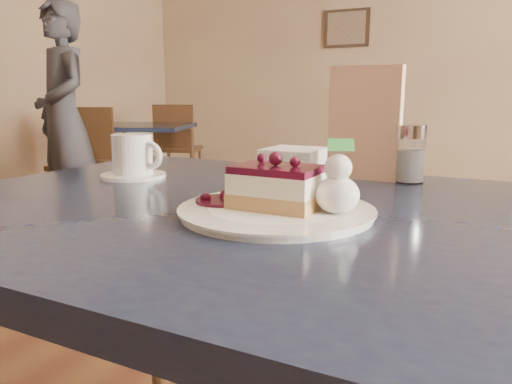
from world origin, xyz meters
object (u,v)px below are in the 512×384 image
at_px(dessert_plate, 276,212).
at_px(main_table, 290,258).
at_px(cheesecake_slice, 276,187).
at_px(patron, 64,117).
at_px(coffee_set, 134,158).
at_px(bg_table_far_left, 138,195).

bearing_deg(dessert_plate, main_table, 89.43).
height_order(dessert_plate, cheesecake_slice, cheesecake_slice).
relative_size(dessert_plate, cheesecake_slice, 2.22).
bearing_deg(patron, dessert_plate, -13.24).
height_order(cheesecake_slice, patron, patron).
distance_m(main_table, cheesecake_slice, 0.14).
height_order(coffee_set, bg_table_far_left, coffee_set).
bearing_deg(patron, bg_table_far_left, 119.70).
xyz_separation_m(dessert_plate, bg_table_far_left, (-2.75, 2.90, -0.77)).
height_order(main_table, patron, patron).
bearing_deg(coffee_set, patron, 140.63).
bearing_deg(dessert_plate, bg_table_far_left, 133.49).
bearing_deg(main_table, dessert_plate, -90.00).
bearing_deg(patron, coffee_set, -15.64).
xyz_separation_m(main_table, coffee_set, (-0.43, 0.12, 0.13)).
distance_m(coffee_set, patron, 2.87).
relative_size(coffee_set, bg_table_far_left, 0.09).
relative_size(cheesecake_slice, coffee_set, 0.87).
distance_m(bg_table_far_left, patron, 1.19).
relative_size(main_table, patron, 0.80).
distance_m(dessert_plate, cheesecake_slice, 0.04).
bearing_deg(cheesecake_slice, coffee_set, 158.59).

